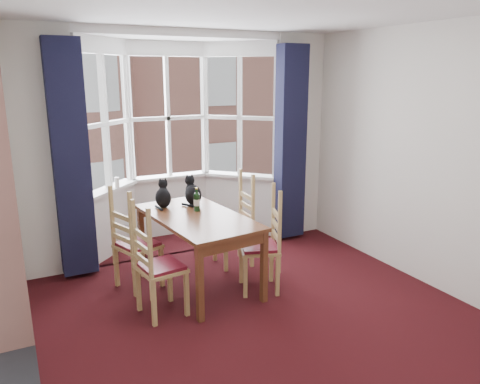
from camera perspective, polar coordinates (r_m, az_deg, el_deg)
floor at (r=4.47m, az=4.61°, el=-16.44°), size 4.50×4.50×0.00m
ceiling at (r=3.88m, az=5.49°, el=21.93°), size 4.50×4.50×0.00m
wall_left at (r=3.38m, az=-25.26°, el=-2.19°), size 0.00×4.50×4.50m
wall_right at (r=5.26m, az=23.97°, el=3.41°), size 0.00×4.50×4.50m
wall_back_pier_left at (r=5.60m, az=-22.52°, el=4.16°), size 0.70×0.12×2.80m
wall_back_pier_right at (r=6.69m, az=7.01°, el=6.62°), size 0.70×0.12×2.80m
bay_window at (r=6.41m, az=-8.02°, el=6.26°), size 2.76×0.94×2.80m
curtain_left at (r=5.45m, az=-19.91°, el=3.61°), size 0.38×0.22×2.60m
curtain_right at (r=6.42m, az=6.17°, el=5.88°), size 0.38×0.22×2.60m
dining_table at (r=5.08m, az=-5.22°, el=-3.82°), size 1.00×1.64×0.80m
chair_left_near at (r=4.56m, az=-10.64°, el=-9.36°), size 0.45×0.47×0.92m
chair_left_far at (r=5.16m, az=-13.20°, el=-6.64°), size 0.52×0.53×0.92m
chair_right_near at (r=5.03m, az=3.38°, el=-6.80°), size 0.52×0.53×0.92m
chair_right_far at (r=5.71m, az=-0.01°, el=-4.16°), size 0.42×0.44×0.92m
cat_left at (r=5.39m, az=-9.35°, el=-0.49°), size 0.24×0.28×0.34m
cat_right at (r=5.45m, az=-5.78°, el=-0.12°), size 0.20×0.27×0.36m
wine_bottle at (r=5.18m, az=-5.29°, el=-1.09°), size 0.07×0.07×0.26m
candle_tall at (r=6.14m, az=-14.77°, el=1.15°), size 0.06×0.06×0.13m
street at (r=36.53m, az=-22.73°, el=0.06°), size 80.00×80.00×0.00m
tenement_building at (r=17.41m, az=-20.34°, el=11.18°), size 18.40×7.80×15.20m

